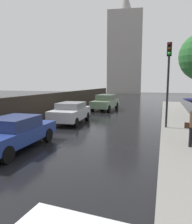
% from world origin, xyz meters
% --- Properties ---
extents(car_green_near_kerb, '(2.02, 4.48, 1.55)m').
position_xyz_m(car_green_near_kerb, '(-1.54, 19.75, 0.81)').
color(car_green_near_kerb, slate).
rests_on(car_green_near_kerb, ground).
extents(car_silver_far_ahead, '(2.08, 3.98, 1.40)m').
position_xyz_m(car_silver_far_ahead, '(-2.02, 12.22, 0.74)').
color(car_silver_far_ahead, '#B2B5BA').
rests_on(car_silver_far_ahead, ground).
extents(car_blue_behind_camera, '(1.89, 4.46, 1.36)m').
position_xyz_m(car_blue_behind_camera, '(-1.84, 6.10, 0.70)').
color(car_blue_behind_camera, navy).
rests_on(car_blue_behind_camera, ground).
extents(traffic_light, '(0.26, 0.39, 4.87)m').
position_xyz_m(traffic_light, '(4.26, 11.93, 3.48)').
color(traffic_light, black).
rests_on(traffic_light, sidewalk_strip).
extents(distant_tower, '(9.44, 10.27, 25.46)m').
position_xyz_m(distant_tower, '(-5.94, 54.91, 10.48)').
color(distant_tower, '#9E9993').
rests_on(distant_tower, ground).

